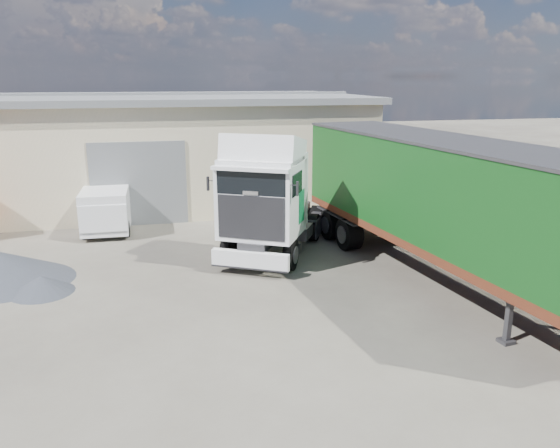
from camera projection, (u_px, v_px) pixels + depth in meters
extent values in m
plane|color=#2C2924|center=(214.00, 315.00, 14.74)|extent=(120.00, 120.00, 0.00)
cube|color=beige|center=(59.00, 152.00, 27.81)|extent=(30.00, 12.00, 5.00)
cube|color=#5B5E60|center=(54.00, 99.00, 27.11)|extent=(30.60, 12.60, 0.30)
cube|color=#5B5E60|center=(139.00, 184.00, 23.21)|extent=(4.00, 0.08, 3.60)
cube|color=#5B5E60|center=(53.00, 95.00, 27.06)|extent=(30.60, 0.40, 0.15)
cube|color=brown|center=(474.00, 201.00, 22.58)|extent=(0.35, 26.00, 2.50)
cylinder|color=black|center=(259.00, 252.00, 18.32)|extent=(2.68, 2.13, 1.06)
cylinder|color=black|center=(287.00, 225.00, 21.58)|extent=(2.72, 2.15, 1.06)
cylinder|color=black|center=(295.00, 217.00, 22.89)|extent=(2.72, 2.15, 1.06)
cube|color=#2D2D30|center=(279.00, 223.00, 20.46)|extent=(4.00, 6.24, 0.30)
cube|color=silver|center=(250.00, 260.00, 17.43)|extent=(2.36, 1.46, 0.55)
cube|color=silver|center=(262.00, 199.00, 18.19)|extent=(3.32, 3.24, 2.46)
cube|color=black|center=(251.00, 218.00, 17.21)|extent=(1.96, 1.12, 1.41)
cube|color=black|center=(251.00, 183.00, 16.94)|extent=(2.00, 1.14, 0.75)
cube|color=silver|center=(263.00, 151.00, 17.96)|extent=(3.12, 2.91, 1.23)
cube|color=#0C5831|center=(231.00, 202.00, 18.96)|extent=(0.38, 0.66, 1.10)
cube|color=#0C5831|center=(302.00, 206.00, 18.30)|extent=(0.38, 0.66, 1.10)
cylinder|color=#2D2D30|center=(288.00, 210.00, 21.62)|extent=(1.50, 1.50, 0.12)
cube|color=#2D2D30|center=(509.00, 320.00, 13.02)|extent=(0.37, 0.37, 1.22)
cylinder|color=black|center=(366.00, 226.00, 21.23)|extent=(2.95, 1.52, 1.17)
cube|color=#2D2D30|center=(437.00, 249.00, 17.07)|extent=(2.57, 13.30, 0.39)
cube|color=#572713|center=(438.00, 238.00, 16.97)|extent=(4.44, 13.54, 0.27)
cube|color=black|center=(442.00, 188.00, 16.56)|extent=(4.44, 13.54, 2.88)
cube|color=#2D2D30|center=(446.00, 140.00, 16.18)|extent=(4.51, 13.62, 0.09)
cylinder|color=black|center=(106.00, 230.00, 21.70)|extent=(1.84, 0.66, 0.63)
cylinder|color=black|center=(112.00, 212.00, 24.58)|extent=(1.84, 0.66, 0.63)
cube|color=silver|center=(108.00, 205.00, 22.96)|extent=(1.88, 4.42, 1.62)
cube|color=silver|center=(104.00, 216.00, 21.26)|extent=(1.78, 0.88, 1.05)
cube|color=black|center=(103.00, 202.00, 21.30)|extent=(1.67, 0.10, 0.57)
cone|color=#20242B|center=(42.00, 284.00, 16.20)|extent=(2.16, 2.16, 0.52)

